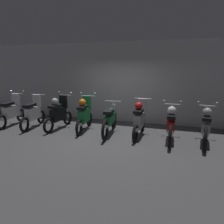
% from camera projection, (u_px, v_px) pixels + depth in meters
% --- Properties ---
extents(ground_plane, '(80.00, 80.00, 0.00)m').
position_uv_depth(ground_plane, '(107.00, 137.00, 6.58)').
color(ground_plane, '#424244').
extents(back_wall, '(16.00, 0.30, 3.14)m').
position_uv_depth(back_wall, '(124.00, 83.00, 8.29)').
color(back_wall, '#ADADB2').
rests_on(back_wall, ground).
extents(motorbike_slot_0, '(0.59, 1.68, 1.29)m').
position_uv_depth(motorbike_slot_0, '(12.00, 112.00, 7.83)').
color(motorbike_slot_0, black).
rests_on(motorbike_slot_0, ground).
extents(motorbike_slot_1, '(0.56, 1.68, 1.18)m').
position_uv_depth(motorbike_slot_1, '(33.00, 113.00, 7.55)').
color(motorbike_slot_1, black).
rests_on(motorbike_slot_1, ground).
extents(motorbike_slot_2, '(0.59, 1.68, 1.29)m').
position_uv_depth(motorbike_slot_2, '(59.00, 113.00, 7.38)').
color(motorbike_slot_2, black).
rests_on(motorbike_slot_2, ground).
extents(motorbike_slot_3, '(0.59, 1.68, 1.29)m').
position_uv_depth(motorbike_slot_3, '(84.00, 114.00, 7.19)').
color(motorbike_slot_3, black).
rests_on(motorbike_slot_3, ground).
extents(motorbike_slot_4, '(0.56, 1.95, 1.03)m').
position_uv_depth(motorbike_slot_4, '(110.00, 119.00, 6.82)').
color(motorbike_slot_4, black).
rests_on(motorbike_slot_4, ground).
extents(motorbike_slot_5, '(0.56, 1.68, 1.18)m').
position_uv_depth(motorbike_slot_5, '(140.00, 119.00, 6.57)').
color(motorbike_slot_5, black).
rests_on(motorbike_slot_5, ground).
extents(motorbike_slot_6, '(0.59, 1.95, 1.15)m').
position_uv_depth(motorbike_slot_6, '(171.00, 123.00, 6.21)').
color(motorbike_slot_6, black).
rests_on(motorbike_slot_6, ground).
extents(motorbike_slot_7, '(0.59, 1.95, 1.15)m').
position_uv_depth(motorbike_slot_7, '(206.00, 125.00, 5.98)').
color(motorbike_slot_7, black).
rests_on(motorbike_slot_7, ground).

